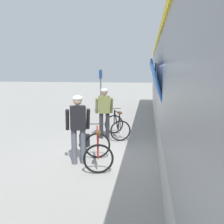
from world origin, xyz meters
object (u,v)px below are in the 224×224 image
object	(u,v)px
cyclist_near_in_dark	(78,123)
cyclist_far_in_olive	(104,109)
bicycle_near_red	(98,150)
bicycle_far_black	(117,126)
water_bottle_near_the_bikes	(121,134)
backpack_on_platform	(85,140)
train_car	(215,85)
platform_sign_post	(101,84)

from	to	relation	value
cyclist_near_in_dark	cyclist_far_in_olive	xyz separation A→B (m)	(0.23, 2.44, 0.00)
bicycle_near_red	bicycle_far_black	size ratio (longest dim) A/B	0.96
cyclist_near_in_dark	bicycle_far_black	size ratio (longest dim) A/B	1.41
water_bottle_near_the_bikes	backpack_on_platform	bearing A→B (deg)	-129.45
cyclist_far_in_olive	water_bottle_near_the_bikes	xyz separation A→B (m)	(0.56, 0.18, -0.95)
train_car	platform_sign_post	world-z (taller)	train_car
bicycle_far_black	backpack_on_platform	world-z (taller)	bicycle_far_black
cyclist_near_in_dark	cyclist_far_in_olive	bearing A→B (deg)	84.59
platform_sign_post	water_bottle_near_the_bikes	bearing A→B (deg)	-70.62
train_car	platform_sign_post	bearing A→B (deg)	126.05
bicycle_near_red	backpack_on_platform	size ratio (longest dim) A/B	3.01
cyclist_near_in_dark	platform_sign_post	world-z (taller)	platform_sign_post
cyclist_near_in_dark	cyclist_far_in_olive	size ratio (longest dim) A/B	1.00
cyclist_far_in_olive	bicycle_far_black	world-z (taller)	cyclist_far_in_olive
water_bottle_near_the_bikes	cyclist_far_in_olive	bearing A→B (deg)	-162.20
cyclist_near_in_dark	bicycle_near_red	distance (m)	0.83
bicycle_far_black	water_bottle_near_the_bikes	xyz separation A→B (m)	(0.13, -0.02, -0.30)
bicycle_near_red	water_bottle_near_the_bikes	distance (m)	2.69
water_bottle_near_the_bikes	platform_sign_post	size ratio (longest dim) A/B	0.09
bicycle_far_black	water_bottle_near_the_bikes	bearing A→B (deg)	-7.30
backpack_on_platform	bicycle_near_red	bearing A→B (deg)	-52.05
backpack_on_platform	platform_sign_post	world-z (taller)	platform_sign_post
water_bottle_near_the_bikes	platform_sign_post	world-z (taller)	platform_sign_post
train_car	backpack_on_platform	bearing A→B (deg)	177.48
train_car	bicycle_near_red	size ratio (longest dim) A/B	17.70
cyclist_far_in_olive	bicycle_near_red	distance (m)	2.58
train_car	bicycle_far_black	size ratio (longest dim) A/B	17.06
bicycle_far_black	cyclist_far_in_olive	bearing A→B (deg)	-155.36
train_car	cyclist_far_in_olive	size ratio (longest dim) A/B	12.09
bicycle_near_red	backpack_on_platform	xyz separation A→B (m)	(-0.73, 1.44, -0.20)
backpack_on_platform	water_bottle_near_the_bikes	world-z (taller)	backpack_on_platform
cyclist_far_in_olive	platform_sign_post	world-z (taller)	platform_sign_post
train_car	cyclist_near_in_dark	distance (m)	3.84
bicycle_far_black	backpack_on_platform	distance (m)	1.53
cyclist_far_in_olive	bicycle_near_red	world-z (taller)	cyclist_far_in_olive
bicycle_far_black	backpack_on_platform	size ratio (longest dim) A/B	3.12
bicycle_near_red	backpack_on_platform	bearing A→B (deg)	116.77
cyclist_near_in_dark	backpack_on_platform	xyz separation A→B (m)	(-0.22, 1.40, -0.85)
train_car	bicycle_far_black	distance (m)	3.55
cyclist_far_in_olive	backpack_on_platform	bearing A→B (deg)	-113.27
bicycle_near_red	water_bottle_near_the_bikes	world-z (taller)	bicycle_near_red
backpack_on_platform	water_bottle_near_the_bikes	xyz separation A→B (m)	(1.00, 1.22, -0.10)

